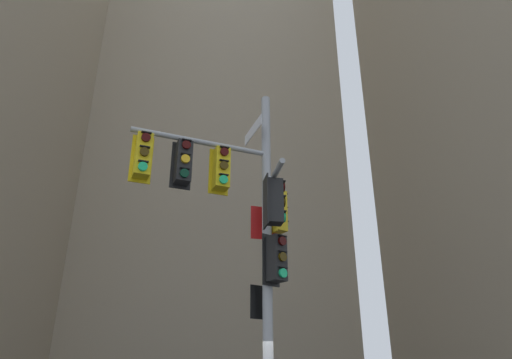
% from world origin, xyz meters
% --- Properties ---
extents(building_mid_block, '(17.91, 17.91, 47.94)m').
position_xyz_m(building_mid_block, '(-1.90, 26.26, 23.97)').
color(building_mid_block, tan).
rests_on(building_mid_block, ground).
extents(signal_pole_assembly, '(3.67, 2.14, 8.49)m').
position_xyz_m(signal_pole_assembly, '(-0.59, -0.32, 5.14)').
color(signal_pole_assembly, '#9EA0A3').
rests_on(signal_pole_assembly, ground).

